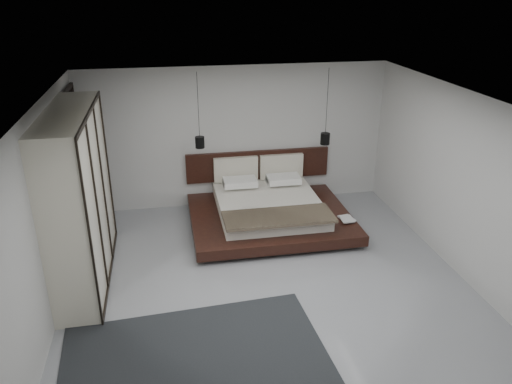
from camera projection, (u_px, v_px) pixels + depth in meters
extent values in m
plane|color=gray|center=(267.00, 280.00, 7.70)|extent=(6.00, 6.00, 0.00)
plane|color=white|center=(268.00, 100.00, 6.60)|extent=(6.00, 6.00, 0.00)
plane|color=#BABAB8|center=(237.00, 137.00, 9.86)|extent=(6.00, 0.00, 6.00)
plane|color=#BABAB8|center=(336.00, 329.00, 4.44)|extent=(6.00, 0.00, 6.00)
plane|color=#BABAB8|center=(47.00, 213.00, 6.64)|extent=(0.00, 6.00, 6.00)
plane|color=#BABAB8|center=(458.00, 182.00, 7.66)|extent=(0.00, 6.00, 6.00)
cube|color=black|center=(78.00, 160.00, 8.91)|extent=(0.05, 0.90, 2.60)
cube|color=black|center=(270.00, 225.00, 9.34)|extent=(2.29, 1.87, 0.08)
cube|color=black|center=(270.00, 218.00, 9.28)|extent=(2.92, 2.39, 0.19)
cube|color=silver|center=(269.00, 205.00, 9.33)|extent=(1.87, 2.08, 0.23)
cube|color=black|center=(279.00, 217.00, 8.54)|extent=(1.90, 0.73, 0.05)
cube|color=white|center=(239.00, 182.00, 9.91)|extent=(0.65, 0.42, 0.12)
cube|color=white|center=(282.00, 179.00, 10.06)|extent=(0.65, 0.42, 0.12)
cube|color=white|center=(240.00, 182.00, 9.75)|extent=(0.65, 0.42, 0.12)
cube|color=white|center=(284.00, 179.00, 9.90)|extent=(0.65, 0.42, 0.12)
cube|color=black|center=(258.00, 165.00, 10.13)|extent=(2.92, 0.08, 0.60)
cube|color=beige|center=(236.00, 169.00, 9.99)|extent=(0.89, 0.10, 0.50)
cube|color=beige|center=(281.00, 166.00, 10.14)|extent=(0.89, 0.10, 0.50)
imported|color=#99724C|center=(341.00, 220.00, 8.97)|extent=(0.28, 0.34, 0.03)
imported|color=#99724C|center=(341.00, 219.00, 8.93)|extent=(0.23, 0.31, 0.02)
cylinder|color=black|center=(198.00, 105.00, 8.85)|extent=(0.01, 0.01, 1.17)
cylinder|color=black|center=(200.00, 142.00, 9.12)|extent=(0.17, 0.17, 0.21)
cylinder|color=#FFE0B2|center=(200.00, 147.00, 9.15)|extent=(0.13, 0.13, 0.01)
cylinder|color=black|center=(327.00, 101.00, 9.26)|extent=(0.01, 0.01, 1.23)
cylinder|color=black|center=(325.00, 139.00, 9.55)|extent=(0.18, 0.18, 0.22)
cylinder|color=#FFE0B2|center=(325.00, 143.00, 9.59)|extent=(0.14, 0.14, 0.01)
cube|color=silver|center=(79.00, 199.00, 7.31)|extent=(0.60, 2.62, 2.62)
cube|color=black|center=(89.00, 112.00, 6.86)|extent=(0.03, 2.62, 0.06)
cube|color=black|center=(111.00, 271.00, 7.86)|extent=(0.03, 2.62, 0.06)
cube|color=black|center=(90.00, 239.00, 6.18)|extent=(0.03, 0.05, 2.62)
cube|color=black|center=(98.00, 209.00, 6.97)|extent=(0.03, 0.05, 2.62)
cube|color=black|center=(103.00, 186.00, 7.76)|extent=(0.03, 0.05, 2.62)
cube|color=black|center=(108.00, 167.00, 8.55)|extent=(0.03, 0.05, 2.62)
cube|color=black|center=(197.00, 367.00, 5.96)|extent=(3.34, 2.48, 0.01)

